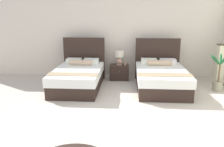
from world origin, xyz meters
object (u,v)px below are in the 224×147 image
Objects in this scene: nightstand at (119,72)px; vase at (125,63)px; table_lamp at (119,56)px; bed_near_corner at (161,77)px; floor_lamp_corner at (220,65)px; potted_palm at (218,78)px; bed_near_window at (79,76)px.

nightstand is 0.34m from vase.
bed_near_corner is at bearing -37.41° from table_lamp.
floor_lamp_corner is 1.11× the size of potted_palm.
bed_near_corner is at bearing -36.76° from nightstand.
nightstand is (-1.12, 0.84, -0.09)m from bed_near_corner.
bed_near_window reaches higher than potted_palm.
floor_lamp_corner reaches higher than vase.
table_lamp is at bearing 142.59° from bed_near_corner.
floor_lamp_corner is (2.67, -0.38, 0.06)m from vase.
vase is 0.12× the size of floor_lamp_corner.
nightstand is 0.55× the size of potted_palm.
bed_near_corner reaches higher than floor_lamp_corner.
bed_near_corner is at bearing -166.33° from floor_lamp_corner.
nightstand is at bearing 166.84° from vase.
vase is (1.28, 0.80, 0.21)m from bed_near_window.
floor_lamp_corner reaches higher than table_lamp.
nightstand is at bearing 171.57° from floor_lamp_corner.
floor_lamp_corner is 0.65m from potted_palm.
bed_near_window is 1.52m from vase.
table_lamp is (1.11, 0.86, 0.41)m from bed_near_window.
table_lamp is at bearing 160.67° from vase.
table_lamp is 0.28m from vase.
table_lamp is 2.88m from floor_lamp_corner.
floor_lamp_corner is (2.84, -0.42, 0.35)m from nightstand.
floor_lamp_corner is at bearing 66.73° from potted_palm.
nightstand is 1.30× the size of table_lamp.
bed_near_corner is at bearing -0.05° from bed_near_window.
bed_near_window is at bearing -148.00° from vase.
potted_palm is at bearing -20.66° from nightstand.
potted_palm is (2.60, -0.98, 0.13)m from nightstand.
bed_near_corner is 1.81× the size of floor_lamp_corner.
bed_near_window is 3.98m from floor_lamp_corner.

